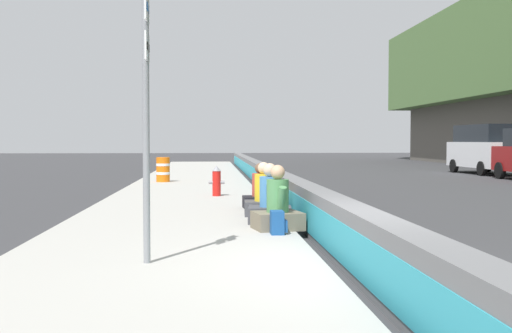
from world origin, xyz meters
TOP-DOWN VIEW (x-y plane):
  - ground_plane at (0.00, 0.00)m, footprint 160.00×160.00m
  - sidewalk_strip at (0.00, 2.65)m, footprint 80.00×4.40m
  - jersey_barrier at (0.00, 0.00)m, footprint 76.00×0.45m
  - route_sign_post at (0.45, 2.77)m, footprint 0.44×0.09m
  - fire_hydrant at (10.29, 1.77)m, footprint 0.26×0.46m
  - seated_person_foreground at (3.41, 0.74)m, footprint 0.86×0.95m
  - seated_person_middle at (4.33, 0.80)m, footprint 0.78×0.90m
  - seated_person_rear at (5.54, 0.81)m, footprint 0.73×0.85m
  - seated_person_far at (6.93, 0.79)m, footprint 0.69×0.80m
  - backpack at (2.83, 0.80)m, footprint 0.32×0.28m
  - construction_barrel at (16.66, 3.77)m, footprint 0.54×0.54m
  - parked_car_midline at (23.81, -12.29)m, footprint 5.16×2.24m

SIDE VIEW (x-z plane):
  - ground_plane at x=0.00m, z-range 0.00..0.00m
  - sidewalk_strip at x=0.00m, z-range 0.00..0.14m
  - backpack at x=2.83m, z-range 0.13..0.53m
  - jersey_barrier at x=0.00m, z-range 0.00..0.85m
  - seated_person_far at x=6.93m, z-range -0.06..1.00m
  - seated_person_rear at x=5.54m, z-range -0.07..1.07m
  - seated_person_middle at x=4.33m, z-range -0.08..1.08m
  - seated_person_foreground at x=3.41m, z-range -0.08..1.08m
  - fire_hydrant at x=10.29m, z-range 0.15..1.03m
  - construction_barrel at x=16.66m, z-range 0.14..1.09m
  - parked_car_midline at x=23.81m, z-range 0.07..2.63m
  - route_sign_post at x=0.45m, z-range 0.41..4.01m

